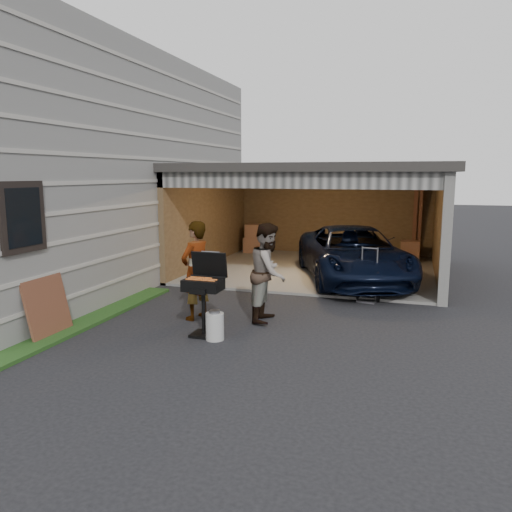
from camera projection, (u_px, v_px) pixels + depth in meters
The scene contains 11 objects.
ground at pixel (194, 342), 7.99m from camera, with size 80.00×80.00×0.00m, color black.
house at pixel (47, 170), 13.10m from camera, with size 7.00×11.00×5.50m, color #474744.
groundcover_strip at pixel (34, 346), 7.72m from camera, with size 0.50×8.00×0.06m, color #193814.
garage at pixel (320, 203), 13.85m from camera, with size 6.80×6.30×2.90m.
minivan at pixel (353, 256), 12.21m from camera, with size 2.19×4.75×1.32m, color black.
woman at pixel (196, 271), 9.12m from camera, with size 0.66×0.44×1.82m, color #CAE5FF.
man at pixel (268, 272), 9.02m from camera, with size 0.87×0.68×1.80m, color #49211C.
bbq_grill at pixel (204, 287), 8.19m from camera, with size 0.62×0.54×1.37m.
propane_tank at pixel (215, 326), 8.05m from camera, with size 0.30×0.30×0.44m, color beige.
plywood_panel at pixel (47, 307), 8.17m from camera, with size 0.04×0.92×1.03m, color #572F1D.
hand_truck at pixel (368, 291), 10.47m from camera, with size 0.50×0.42×1.16m.
Camera 1 is at (3.26, -7.00, 2.66)m, focal length 35.00 mm.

